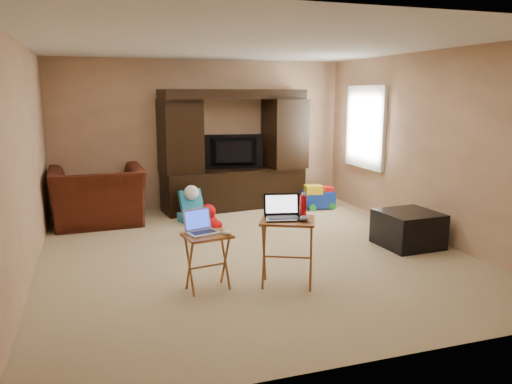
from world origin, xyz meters
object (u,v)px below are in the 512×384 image
object	(u,v)px
television	(234,152)
ottoman	(408,229)
push_toy	(318,196)
mouse_left	(227,232)
recliner	(98,196)
tray_table_right	(287,253)
water_bottle	(303,206)
mouse_right	(305,218)
plush_toy	(208,219)
tray_table_left	(208,262)
child_rocker	(193,206)
entertainment_center	(234,150)
laptop_right	(283,208)
laptop_left	(203,222)

from	to	relation	value
television	ottoman	xyz separation A→B (m)	(1.53, -2.83, -0.74)
push_toy	mouse_left	size ratio (longest dim) A/B	4.74
recliner	push_toy	xyz separation A→B (m)	(3.59, -0.07, -0.22)
tray_table_right	water_bottle	xyz separation A→B (m)	(0.20, 0.08, 0.46)
mouse_left	mouse_right	size ratio (longest dim) A/B	0.82
plush_toy	push_toy	world-z (taller)	plush_toy
tray_table_left	mouse_right	size ratio (longest dim) A/B	4.04
mouse_right	water_bottle	distance (m)	0.23
tray_table_right	child_rocker	bearing A→B (deg)	123.74
tray_table_right	water_bottle	world-z (taller)	water_bottle
tray_table_right	water_bottle	distance (m)	0.51
entertainment_center	mouse_left	distance (m)	3.69
push_toy	ottoman	world-z (taller)	ottoman
laptop_right	mouse_left	bearing A→B (deg)	-172.72
entertainment_center	push_toy	xyz separation A→B (m)	(1.35, -0.50, -0.80)
recliner	laptop_left	bearing A→B (deg)	105.72
child_rocker	ottoman	world-z (taller)	child_rocker
television	water_bottle	world-z (taller)	television
recliner	mouse_right	world-z (taller)	recliner
tray_table_right	mouse_right	xyz separation A→B (m)	(0.13, -0.12, 0.38)
push_toy	tray_table_right	size ratio (longest dim) A/B	0.79
plush_toy	laptop_left	size ratio (longest dim) A/B	1.47
recliner	plush_toy	size ratio (longest dim) A/B	3.00
television	ottoman	size ratio (longest dim) A/B	1.45
ottoman	laptop_right	xyz separation A→B (m)	(-2.03, -0.76, 0.60)
entertainment_center	plush_toy	distance (m)	1.87
tray_table_left	mouse_left	xyz separation A→B (m)	(0.18, -0.07, 0.31)
child_rocker	mouse_left	distance (m)	2.79
mouse_left	tray_table_left	bearing A→B (deg)	159.20
push_toy	water_bottle	world-z (taller)	water_bottle
entertainment_center	laptop_left	size ratio (longest dim) A/B	8.14
push_toy	laptop_right	size ratio (longest dim) A/B	1.51
entertainment_center	ottoman	world-z (taller)	entertainment_center
ottoman	mouse_right	distance (m)	2.12
entertainment_center	laptop_left	distance (m)	3.65
recliner	mouse_right	xyz separation A→B (m)	(1.92, -3.28, 0.30)
plush_toy	tray_table_right	world-z (taller)	tray_table_right
ottoman	recliner	bearing A→B (deg)	147.80
plush_toy	mouse_right	xyz separation A→B (m)	(0.48, -2.21, 0.51)
recliner	ottoman	distance (m)	4.47
push_toy	laptop_left	distance (m)	3.95
entertainment_center	laptop_right	bearing A→B (deg)	-104.83
television	mouse_right	distance (m)	3.75
push_toy	mouse_right	size ratio (longest dim) A/B	3.89
recliner	water_bottle	xyz separation A→B (m)	(1.99, -3.08, 0.38)
television	recliner	size ratio (longest dim) A/B	0.77
ottoman	push_toy	bearing A→B (deg)	94.56
water_bottle	mouse_left	bearing A→B (deg)	179.95
ottoman	mouse_left	xyz separation A→B (m)	(-2.60, -0.70, 0.37)
ottoman	laptop_left	distance (m)	2.92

